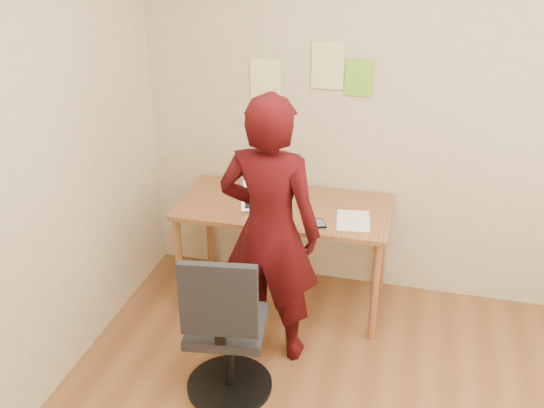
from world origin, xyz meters
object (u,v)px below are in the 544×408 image
(office_chair, at_px, (226,337))
(person, at_px, (270,232))
(desk, at_px, (284,217))
(laptop, at_px, (266,195))
(phone, at_px, (320,223))

(office_chair, relative_size, person, 0.57)
(office_chair, bearing_deg, desk, 76.97)
(desk, distance_m, laptop, 0.19)
(desk, xyz_separation_m, person, (0.04, -0.54, 0.17))
(laptop, distance_m, person, 0.59)
(office_chair, height_order, person, person)
(desk, distance_m, phone, 0.36)
(person, bearing_deg, laptop, -69.09)
(laptop, distance_m, office_chair, 1.10)
(laptop, bearing_deg, person, -90.16)
(desk, xyz_separation_m, laptop, (-0.13, 0.02, 0.14))
(laptop, height_order, office_chair, laptop)
(desk, height_order, laptop, laptop)
(office_chair, bearing_deg, laptop, 84.41)
(phone, relative_size, office_chair, 0.14)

